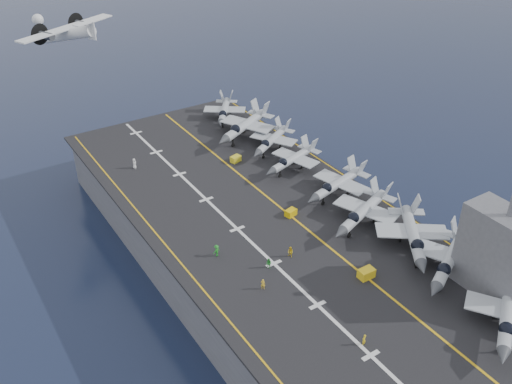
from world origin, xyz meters
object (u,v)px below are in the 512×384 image
tow_cart_a (366,273)px  transport_plane (68,35)px  island_superstructure (502,245)px  fighter_jet_0 (508,313)px

tow_cart_a → transport_plane: bearing=103.1°
island_superstructure → transport_plane: bearing=109.3°
island_superstructure → fighter_jet_0: island_superstructure is taller
fighter_jet_0 → tow_cart_a: fighter_jet_0 is taller
transport_plane → tow_cart_a: bearing=-76.9°
island_superstructure → transport_plane: 86.51m
island_superstructure → fighter_jet_0: size_ratio=0.84×
fighter_jet_0 → island_superstructure: bearing=51.2°
island_superstructure → tow_cart_a: island_superstructure is taller
fighter_jet_0 → transport_plane: transport_plane is taller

